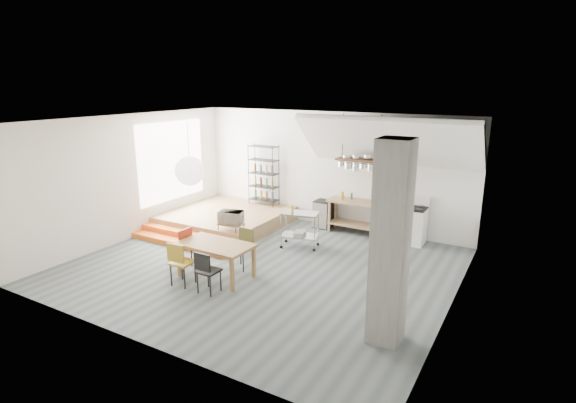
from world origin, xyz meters
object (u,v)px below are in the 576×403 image
Objects in this scene: mini_fridge at (323,214)px; stove at (413,225)px; rolling_cart at (300,225)px; dining_table at (216,247)px.

stove is at bearing -1.00° from mini_fridge.
stove reaches higher than rolling_cart.
rolling_cart reaches higher than mini_fridge.
mini_fridge is (-2.53, 0.04, -0.09)m from stove.
dining_table is 2.02× the size of mini_fridge.
mini_fridge is at bearing 179.00° from stove.
mini_fridge is (0.50, 4.14, -0.27)m from dining_table.
dining_table is at bearing -126.41° from stove.
rolling_cart is 1.74m from mini_fridge.
dining_table is 1.58× the size of rolling_cart.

